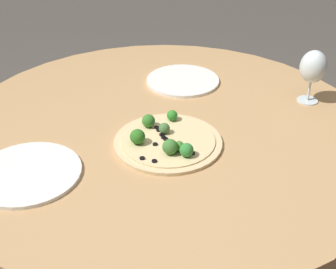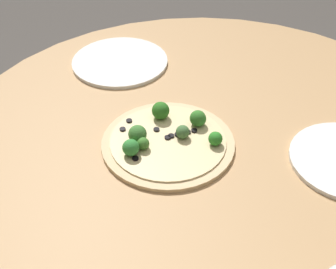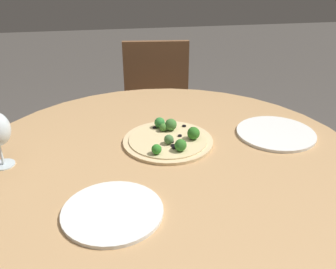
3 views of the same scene
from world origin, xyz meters
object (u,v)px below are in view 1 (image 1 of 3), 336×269
object	(u,v)px
plate_far	(28,173)
pizza	(166,140)
wine_glass	(313,68)
plate_near	(183,80)

from	to	relation	value
plate_far	pizza	bearing A→B (deg)	179.95
wine_glass	plate_far	world-z (taller)	wine_glass
wine_glass	plate_near	world-z (taller)	wine_glass
wine_glass	pizza	bearing A→B (deg)	6.62
wine_glass	plate_far	xyz separation A→B (m)	(0.89, 0.06, -0.11)
pizza	wine_glass	size ratio (longest dim) A/B	1.74
plate_near	plate_far	world-z (taller)	same
wine_glass	plate_near	xyz separation A→B (m)	(0.31, -0.28, -0.11)
wine_glass	plate_near	bearing A→B (deg)	-41.63
plate_near	pizza	bearing A→B (deg)	59.55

